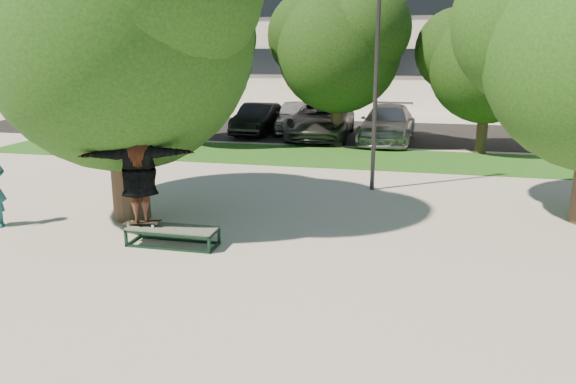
% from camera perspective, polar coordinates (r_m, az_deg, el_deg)
% --- Properties ---
extents(ground, '(120.00, 120.00, 0.00)m').
position_cam_1_polar(ground, '(11.26, 1.27, -5.53)').
color(ground, '#A69E98').
rests_on(ground, ground).
extents(grass_strip, '(30.00, 4.00, 0.02)m').
position_cam_1_polar(grass_strip, '(20.26, 9.58, 3.33)').
color(grass_strip, '#1A4E16').
rests_on(grass_strip, ground).
extents(asphalt_strip, '(40.00, 8.00, 0.01)m').
position_cam_1_polar(asphalt_strip, '(26.72, 8.35, 6.02)').
color(asphalt_strip, black).
rests_on(asphalt_strip, ground).
extents(tree_left, '(6.96, 5.95, 7.12)m').
position_cam_1_polar(tree_left, '(13.15, -16.99, 16.36)').
color(tree_left, '#38281E').
rests_on(tree_left, ground).
extents(bg_tree_left, '(5.28, 4.51, 5.77)m').
position_cam_1_polar(bg_tree_left, '(23.14, -9.37, 13.98)').
color(bg_tree_left, '#38281E').
rests_on(bg_tree_left, ground).
extents(bg_tree_mid, '(5.76, 4.92, 6.24)m').
position_cam_1_polar(bg_tree_mid, '(22.67, 5.04, 14.82)').
color(bg_tree_mid, '#38281E').
rests_on(bg_tree_mid, ground).
extents(bg_tree_right, '(5.04, 4.31, 5.43)m').
position_cam_1_polar(bg_tree_right, '(22.05, 19.49, 12.72)').
color(bg_tree_right, '#38281E').
rests_on(bg_tree_right, ground).
extents(lamppost, '(0.25, 0.15, 6.11)m').
position_cam_1_polar(lamppost, '(15.42, 8.95, 11.69)').
color(lamppost, '#2D2D30').
rests_on(lamppost, ground).
extents(grind_box, '(1.80, 0.60, 0.38)m').
position_cam_1_polar(grind_box, '(11.47, -11.64, -4.44)').
color(grind_box, black).
rests_on(grind_box, ground).
extents(skater_rig, '(2.27, 1.41, 1.87)m').
position_cam_1_polar(skater_rig, '(11.44, -14.89, 1.35)').
color(skater_rig, white).
rests_on(skater_rig, grind_box).
extents(car_silver_a, '(2.39, 4.54, 1.47)m').
position_cam_1_polar(car_silver_a, '(26.51, 0.66, 7.70)').
color(car_silver_a, '#B6B6BB').
rests_on(car_silver_a, asphalt_strip).
extents(car_dark, '(1.56, 4.22, 1.38)m').
position_cam_1_polar(car_dark, '(25.95, -3.07, 7.44)').
color(car_dark, black).
rests_on(car_dark, asphalt_strip).
extents(car_grey, '(2.82, 5.74, 1.57)m').
position_cam_1_polar(car_grey, '(24.77, 3.33, 7.32)').
color(car_grey, '#525256').
rests_on(car_grey, asphalt_strip).
extents(car_silver_b, '(2.32, 5.27, 1.50)m').
position_cam_1_polar(car_silver_b, '(24.09, 10.08, 6.84)').
color(car_silver_b, '#A9A8AD').
rests_on(car_silver_b, asphalt_strip).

